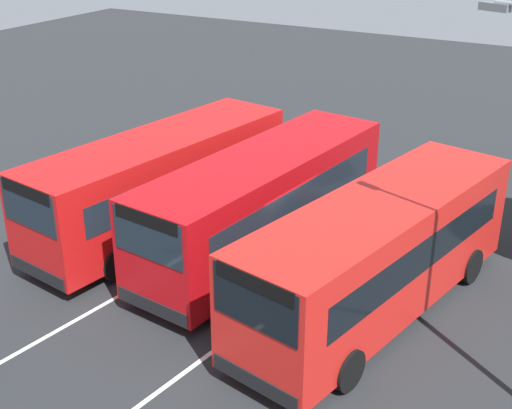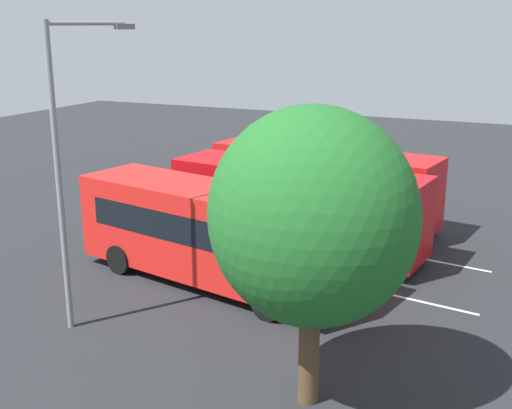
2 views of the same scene
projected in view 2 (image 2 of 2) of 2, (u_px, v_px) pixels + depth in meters
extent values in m
plane|color=#232628|center=(281.00, 249.00, 23.23)|extent=(70.14, 70.14, 0.00)
cube|color=red|center=(323.00, 183.00, 25.73)|extent=(9.40, 3.77, 2.70)
cube|color=#19232D|center=(230.00, 153.00, 27.92)|extent=(0.44, 2.12, 1.14)
cube|color=#19232D|center=(309.00, 181.00, 24.69)|extent=(7.60, 1.24, 0.87)
cube|color=#19232D|center=(336.00, 170.00, 26.59)|extent=(7.60, 1.24, 0.87)
cube|color=black|center=(230.00, 143.00, 27.81)|extent=(0.39, 1.93, 0.32)
cube|color=black|center=(230.00, 194.00, 28.44)|extent=(0.43, 2.21, 0.36)
cylinder|color=black|center=(246.00, 208.00, 26.67)|extent=(0.99, 0.42, 0.96)
cylinder|color=black|center=(275.00, 196.00, 28.52)|extent=(0.99, 0.42, 0.96)
cylinder|color=black|center=(379.00, 232.00, 23.59)|extent=(0.99, 0.42, 0.96)
cylinder|color=black|center=(402.00, 217.00, 25.44)|extent=(0.99, 0.42, 0.96)
cube|color=#B70C11|center=(296.00, 205.00, 22.64)|extent=(9.36, 3.47, 2.70)
cube|color=#19232D|center=(192.00, 170.00, 24.71)|extent=(0.37, 2.13, 1.14)
cube|color=#19232D|center=(280.00, 204.00, 21.58)|extent=(7.63, 0.98, 0.87)
cube|color=#19232D|center=(311.00, 189.00, 23.52)|extent=(7.63, 0.98, 0.87)
cube|color=black|center=(191.00, 158.00, 24.60)|extent=(0.33, 1.93, 0.32)
cube|color=black|center=(192.00, 216.00, 25.23)|extent=(0.36, 2.22, 0.36)
cylinder|color=black|center=(210.00, 233.00, 23.49)|extent=(0.98, 0.39, 0.96)
cylinder|color=black|center=(243.00, 217.00, 25.37)|extent=(0.98, 0.39, 0.96)
cylinder|color=black|center=(360.00, 262.00, 20.56)|extent=(0.98, 0.39, 0.96)
cylinder|color=black|center=(385.00, 242.00, 22.45)|extent=(0.98, 0.39, 0.96)
cube|color=red|center=(211.00, 231.00, 19.76)|extent=(9.44, 4.18, 2.70)
cube|color=black|center=(109.00, 187.00, 22.13)|extent=(0.54, 2.11, 1.14)
cube|color=black|center=(185.00, 231.00, 18.75)|extent=(7.54, 1.60, 0.87)
cube|color=black|center=(234.00, 212.00, 20.59)|extent=(7.54, 1.60, 0.87)
cube|color=black|center=(108.00, 174.00, 22.02)|extent=(0.48, 1.91, 0.32)
cube|color=black|center=(112.00, 238.00, 22.64)|extent=(0.54, 2.20, 0.36)
cylinder|color=black|center=(119.00, 259.00, 20.85)|extent=(0.99, 0.46, 0.96)
cylinder|color=black|center=(169.00, 241.00, 22.63)|extent=(0.99, 0.46, 0.96)
cylinder|color=black|center=(267.00, 304.00, 17.53)|extent=(0.99, 0.46, 0.96)
cylinder|color=black|center=(311.00, 278.00, 19.32)|extent=(0.99, 0.46, 0.96)
cylinder|color=#232833|center=(144.00, 198.00, 28.26)|extent=(0.13, 0.13, 0.88)
cylinder|color=#232833|center=(143.00, 199.00, 28.11)|extent=(0.13, 0.13, 0.88)
cylinder|color=#232328|center=(143.00, 181.00, 27.97)|extent=(0.42, 0.42, 0.70)
sphere|color=tan|center=(142.00, 171.00, 27.85)|extent=(0.24, 0.24, 0.24)
cylinder|color=gray|center=(59.00, 183.00, 16.20)|extent=(0.16, 0.16, 7.92)
cylinder|color=gray|center=(86.00, 23.00, 15.93)|extent=(0.81, 2.13, 0.10)
cube|color=slate|center=(124.00, 27.00, 16.73)|extent=(0.37, 0.59, 0.14)
cylinder|color=#4C3823|center=(309.00, 347.00, 13.54)|extent=(0.44, 0.44, 2.52)
ellipsoid|color=#1E6023|center=(312.00, 217.00, 12.77)|extent=(4.26, 3.83, 4.47)
cube|color=silver|center=(298.00, 235.00, 24.78)|extent=(14.30, 2.13, 0.01)
cube|color=silver|center=(261.00, 265.00, 21.68)|extent=(14.30, 2.13, 0.01)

